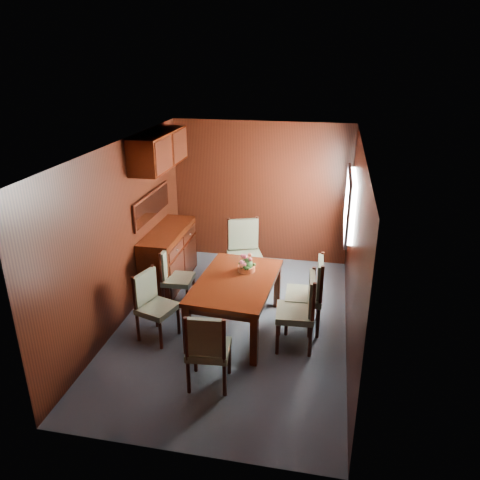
% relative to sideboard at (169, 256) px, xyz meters
% --- Properties ---
extents(ground, '(4.50, 4.50, 0.00)m').
position_rel_sideboard_xyz_m(ground, '(1.25, -1.00, -0.45)').
color(ground, '#313943').
rests_on(ground, ground).
extents(room_shell, '(3.06, 4.52, 2.41)m').
position_rel_sideboard_xyz_m(room_shell, '(1.15, -0.67, 1.18)').
color(room_shell, black).
rests_on(room_shell, ground).
extents(sideboard, '(0.48, 1.40, 0.90)m').
position_rel_sideboard_xyz_m(sideboard, '(0.00, 0.00, 0.00)').
color(sideboard, '#321006').
rests_on(sideboard, ground).
extents(dining_table, '(1.06, 1.59, 0.72)m').
position_rel_sideboard_xyz_m(dining_table, '(1.31, -1.09, 0.17)').
color(dining_table, '#321006').
rests_on(dining_table, ground).
extents(chair_left_near, '(0.52, 0.54, 0.91)m').
position_rel_sideboard_xyz_m(chair_left_near, '(0.31, -1.48, 0.06)').
color(chair_left_near, black).
rests_on(chair_left_near, ground).
extents(chair_left_far, '(0.42, 0.44, 0.89)m').
position_rel_sideboard_xyz_m(chair_left_far, '(0.30, -0.66, 0.04)').
color(chair_left_far, black).
rests_on(chair_left_far, ground).
extents(chair_right_near, '(0.49, 0.51, 1.00)m').
position_rel_sideboard_xyz_m(chair_right_near, '(2.17, -1.33, 0.11)').
color(chair_right_near, black).
rests_on(chair_right_near, ground).
extents(chair_right_far, '(0.48, 0.50, 1.02)m').
position_rel_sideboard_xyz_m(chair_right_far, '(2.25, -0.90, 0.12)').
color(chair_right_far, black).
rests_on(chair_right_far, ground).
extents(chair_head, '(0.49, 0.47, 0.95)m').
position_rel_sideboard_xyz_m(chair_head, '(1.25, -2.31, 0.08)').
color(chair_head, black).
rests_on(chair_head, ground).
extents(chair_foot, '(0.65, 0.63, 1.07)m').
position_rel_sideboard_xyz_m(chair_foot, '(1.17, 0.17, 0.15)').
color(chair_foot, black).
rests_on(chair_foot, ground).
extents(flower_centerpiece, '(0.25, 0.25, 0.25)m').
position_rel_sideboard_xyz_m(flower_centerpiece, '(1.39, -0.80, 0.39)').
color(flower_centerpiece, '#BE663A').
rests_on(flower_centerpiece, dining_table).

